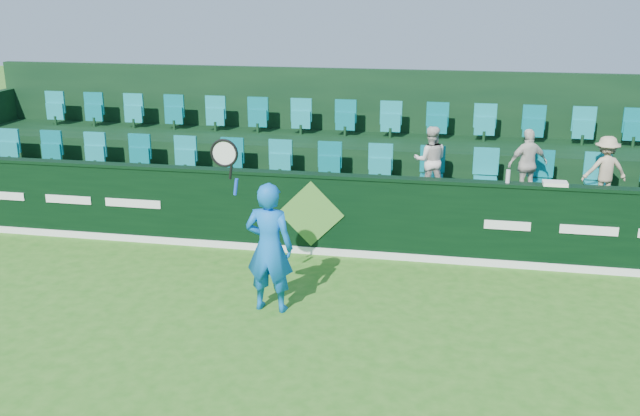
% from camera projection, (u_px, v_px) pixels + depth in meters
% --- Properties ---
extents(ground, '(60.00, 60.00, 0.00)m').
position_uv_depth(ground, '(242.00, 373.00, 8.12)').
color(ground, '#296E1A').
rests_on(ground, ground).
extents(sponsor_hoarding, '(16.00, 0.25, 1.35)m').
position_uv_depth(sponsor_hoarding, '(312.00, 213.00, 11.67)').
color(sponsor_hoarding, black).
rests_on(sponsor_hoarding, ground).
extents(stand_tier_front, '(16.00, 2.00, 0.80)m').
position_uv_depth(stand_tier_front, '(325.00, 210.00, 12.78)').
color(stand_tier_front, black).
rests_on(stand_tier_front, ground).
extents(stand_tier_back, '(16.00, 1.80, 1.30)m').
position_uv_depth(stand_tier_back, '(342.00, 171.00, 14.49)').
color(stand_tier_back, black).
rests_on(stand_tier_back, ground).
extents(stand_rear, '(16.00, 4.10, 2.60)m').
position_uv_depth(stand_rear, '(346.00, 139.00, 14.74)').
color(stand_rear, black).
rests_on(stand_rear, ground).
extents(seat_row_front, '(13.50, 0.50, 0.60)m').
position_uv_depth(seat_row_front, '(329.00, 167.00, 12.95)').
color(seat_row_front, teal).
rests_on(seat_row_front, stand_tier_front).
extents(seat_row_back, '(13.50, 0.50, 0.60)m').
position_uv_depth(seat_row_back, '(345.00, 122.00, 14.49)').
color(seat_row_back, teal).
rests_on(seat_row_back, stand_tier_back).
extents(tennis_player, '(1.10, 0.47, 2.39)m').
position_uv_depth(tennis_player, '(269.00, 246.00, 9.49)').
color(tennis_player, blue).
rests_on(tennis_player, ground).
extents(spectator_left, '(0.62, 0.51, 1.18)m').
position_uv_depth(spectator_left, '(430.00, 160.00, 12.18)').
color(spectator_left, silver).
rests_on(spectator_left, stand_tier_front).
extents(spectator_middle, '(0.76, 0.55, 1.19)m').
position_uv_depth(spectator_middle, '(528.00, 164.00, 11.88)').
color(spectator_middle, silver).
rests_on(spectator_middle, stand_tier_front).
extents(spectator_right, '(0.78, 0.54, 1.12)m').
position_uv_depth(spectator_right, '(605.00, 170.00, 11.67)').
color(spectator_right, tan).
rests_on(spectator_right, stand_tier_front).
extents(towel, '(0.36, 0.23, 0.05)m').
position_uv_depth(towel, '(555.00, 183.00, 10.78)').
color(towel, white).
rests_on(towel, sponsor_hoarding).
extents(drinks_bottle, '(0.07, 0.07, 0.21)m').
position_uv_depth(drinks_bottle, '(508.00, 176.00, 10.88)').
color(drinks_bottle, silver).
rests_on(drinks_bottle, sponsor_hoarding).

